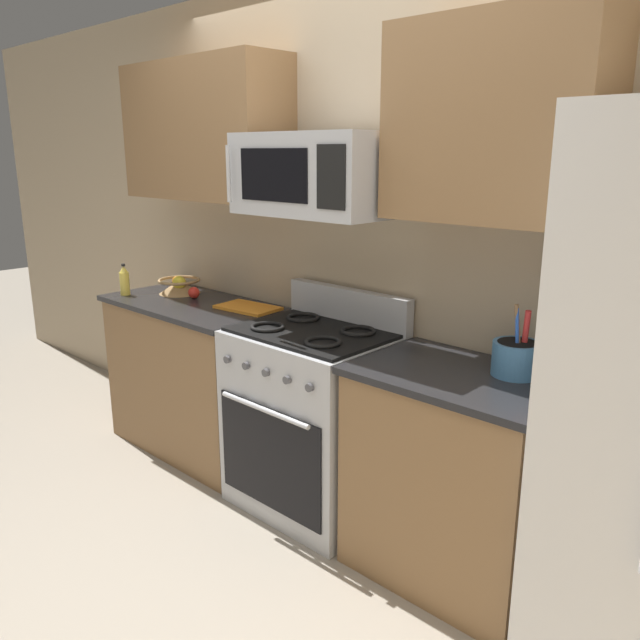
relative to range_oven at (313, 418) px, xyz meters
The scene contains 13 objects.
ground_plane 0.80m from the range_oven, 90.00° to the right, with size 16.00×16.00×0.00m, color gray.
wall_back 0.90m from the range_oven, 90.00° to the left, with size 8.00×0.10×2.60m, color tan.
counter_left 0.96m from the range_oven, behind, with size 1.14×0.58×0.91m.
range_oven is the anchor object (origin of this frame).
counter_right 0.81m from the range_oven, ahead, with size 0.84×0.58×0.91m.
microwave 1.18m from the range_oven, 90.04° to the left, with size 0.76×0.44×0.37m.
upper_cabinets_left 1.70m from the range_oven, behind, with size 1.13×0.34×0.74m.
upper_cabinets_right 1.62m from the range_oven, ahead, with size 0.83×0.34×0.74m.
utensil_crock 1.11m from the range_oven, ahead, with size 0.19×0.19×0.29m.
fruit_basket 1.31m from the range_oven, behind, with size 0.26×0.26×0.11m.
apple_loose 1.14m from the range_oven, behind, with size 0.07×0.07×0.07m, color red.
cutting_board 0.75m from the range_oven, 169.77° to the left, with size 0.34×0.21×0.02m, color orange.
bottle_oil 1.52m from the range_oven, behind, with size 0.06×0.06×0.19m.
Camera 1 is at (2.02, -1.46, 1.76)m, focal length 35.58 mm.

